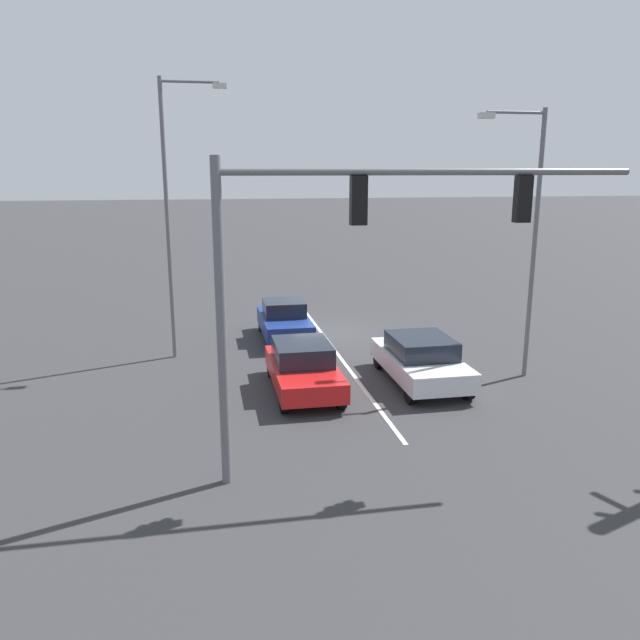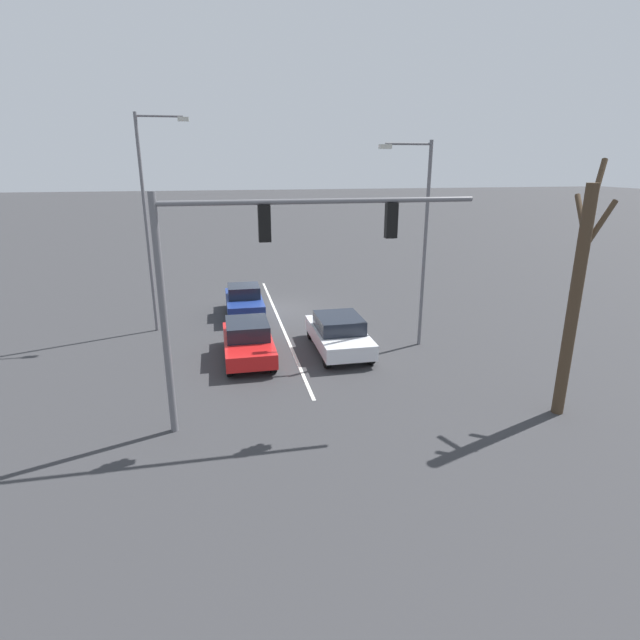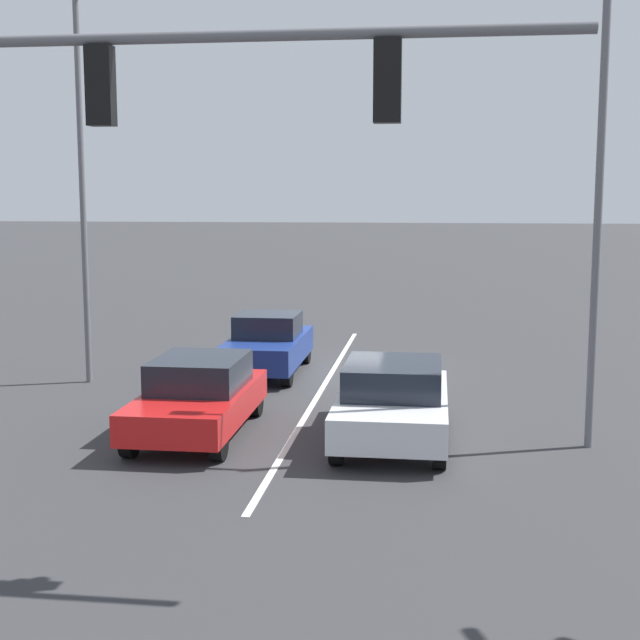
{
  "view_description": "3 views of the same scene",
  "coord_description": "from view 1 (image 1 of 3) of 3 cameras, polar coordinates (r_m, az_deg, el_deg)",
  "views": [
    {
      "loc": [
        4.53,
        23.51,
        6.31
      ],
      "look_at": [
        1.13,
        5.55,
        1.91
      ],
      "focal_mm": 35.0,
      "sensor_mm": 36.0,
      "label": 1
    },
    {
      "loc": [
        2.76,
        24.64,
        7.25
      ],
      "look_at": [
        -1.08,
        6.26,
        1.32
      ],
      "focal_mm": 28.0,
      "sensor_mm": 36.0,
      "label": 2
    },
    {
      "loc": [
        -2.58,
        22.12,
        4.44
      ],
      "look_at": [
        -0.37,
        5.41,
        2.06
      ],
      "focal_mm": 50.0,
      "sensor_mm": 36.0,
      "label": 3
    }
  ],
  "objects": [
    {
      "name": "ground_plane",
      "position": [
        24.76,
        0.17,
        -1.24
      ],
      "size": [
        240.0,
        240.0,
        0.0
      ],
      "primitive_type": "plane",
      "color": "#333335"
    },
    {
      "name": "street_lamp_right_shoulder",
      "position": [
        21.38,
        -13.27,
        10.35
      ],
      "size": [
        2.15,
        0.24,
        9.19
      ],
      "color": "slate",
      "rests_on": "ground_plane"
    },
    {
      "name": "street_lamp_left_shoulder",
      "position": [
        19.77,
        18.55,
        8.06
      ],
      "size": [
        2.08,
        0.24,
        8.06
      ],
      "color": "slate",
      "rests_on": "ground_plane"
    },
    {
      "name": "car_silver_leftlane_front",
      "position": [
        19.15,
        9.19,
        -3.55
      ],
      "size": [
        1.95,
        4.33,
        1.44
      ],
      "color": "silver",
      "rests_on": "ground_plane"
    },
    {
      "name": "car_red_midlane_front",
      "position": [
        18.23,
        -1.55,
        -4.3
      ],
      "size": [
        1.81,
        4.18,
        1.43
      ],
      "color": "red",
      "rests_on": "ground_plane"
    },
    {
      "name": "traffic_signal_gantry",
      "position": [
        12.4,
        2.37,
        6.68
      ],
      "size": [
        8.63,
        0.37,
        6.59
      ],
      "color": "slate",
      "rests_on": "ground_plane"
    },
    {
      "name": "lane_stripe_left_divider",
      "position": [
        22.62,
        1.26,
        -2.66
      ],
      "size": [
        0.12,
        16.52,
        0.01
      ],
      "primitive_type": "cube",
      "color": "silver",
      "rests_on": "ground_plane"
    },
    {
      "name": "car_navy_midlane_second",
      "position": [
        23.76,
        -3.28,
        -0.06
      ],
      "size": [
        1.72,
        4.04,
        1.5
      ],
      "color": "navy",
      "rests_on": "ground_plane"
    }
  ]
}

